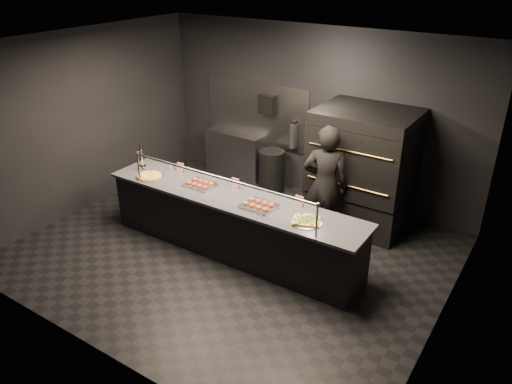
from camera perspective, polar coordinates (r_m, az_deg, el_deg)
room at (r=6.91m, az=-2.86°, el=3.95°), size 6.04×6.00×3.00m
service_counter at (r=7.32m, az=-2.76°, el=-3.72°), size 4.10×0.78×1.37m
pizza_oven at (r=8.10m, az=12.09°, el=2.72°), size 1.50×1.23×1.91m
prep_shelf at (r=9.87m, az=-2.42°, el=4.34°), size 1.20×0.35×0.90m
towel_dispenser at (r=9.20m, az=1.32°, el=9.97°), size 0.30×0.20×0.35m
fire_extinguisher at (r=9.09m, az=4.27°, el=6.46°), size 0.14×0.14×0.51m
beer_tap at (r=8.11m, az=-12.90°, el=3.35°), size 0.12×0.18×0.47m
round_pizza at (r=7.87m, az=-12.05°, el=1.78°), size 0.44×0.44×0.03m
slider_tray_a at (r=7.45m, az=-6.41°, el=0.91°), size 0.50×0.41×0.07m
slider_tray_b at (r=6.80m, az=0.31°, el=-1.51°), size 0.51×0.42×0.07m
square_pizza at (r=6.47m, az=5.79°, el=-3.29°), size 0.43×0.43×0.05m
condiment_jar at (r=8.08m, az=-9.61°, el=2.87°), size 0.14×0.05×0.09m
tent_cards at (r=7.34m, az=-2.35°, el=1.05°), size 2.25×0.04×0.15m
trash_bin at (r=9.26m, az=1.82°, el=2.44°), size 0.47×0.47×0.78m
worker at (r=7.48m, az=7.89°, el=0.76°), size 0.80×0.68×1.86m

